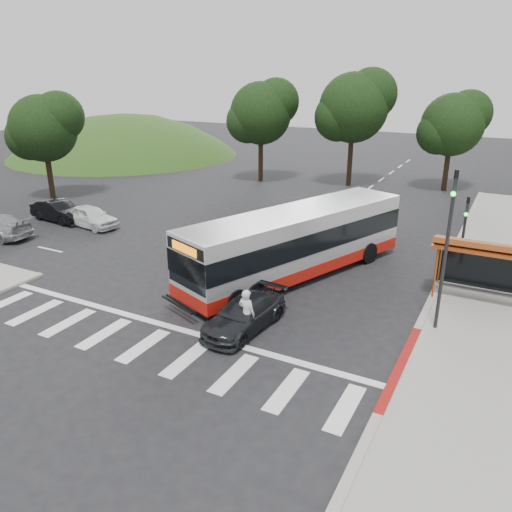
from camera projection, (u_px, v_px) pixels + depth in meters
The scene contains 18 objects.
ground at pixel (214, 297), 23.13m from camera, with size 140.00×140.00×0.00m, color black.
sidewalk_east at pixel (486, 279), 24.91m from camera, with size 4.00×40.00×0.12m, color gray.
curb_east at pixel (444, 272), 25.78m from camera, with size 0.30×40.00×0.15m, color #9E9991.
curb_east_red at pixel (400, 367), 17.50m from camera, with size 0.32×6.00×0.15m, color maroon.
hillside_nw at pixel (126, 155), 62.00m from camera, with size 44.00×44.00×10.00m, color #204716.
crosswalk_ladder at pixel (144, 346), 18.99m from camera, with size 18.00×2.60×0.01m, color silver.
bus_shelter at pixel (484, 253), 21.80m from camera, with size 4.20×1.60×2.86m.
traffic_signal_ne_tall at pixel (447, 239), 18.80m from camera, with size 0.18×0.37×6.50m.
traffic_signal_ne_short at pixel (464, 226), 25.09m from camera, with size 0.18×0.37×4.00m.
tree_north_a at pixel (355, 106), 43.15m from camera, with size 6.60×6.15×10.17m.
tree_north_b at pixel (453, 124), 41.73m from camera, with size 5.72×5.33×8.43m.
tree_north_c at pixel (262, 112), 45.21m from camera, with size 6.16×5.74×9.30m.
tree_west_a at pixel (44, 127), 39.10m from camera, with size 5.72×5.33×8.43m.
transit_bus at pixel (297, 244), 24.97m from camera, with size 2.85×13.15×3.40m, color #AFB1B3, non-canonical shape.
pedestrian at pixel (247, 313), 19.34m from camera, with size 0.73×0.48×2.00m, color silver.
dark_sedan at pixel (244, 314), 20.05m from camera, with size 1.80×4.43×1.29m, color #212327.
west_car_white at pixel (91, 217), 33.21m from camera, with size 1.69×4.21×1.43m, color silver.
west_car_black at pixel (59, 211), 34.52m from camera, with size 1.56×4.47×1.47m, color black.
Camera 1 is at (11.55, -17.66, 9.84)m, focal length 35.00 mm.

